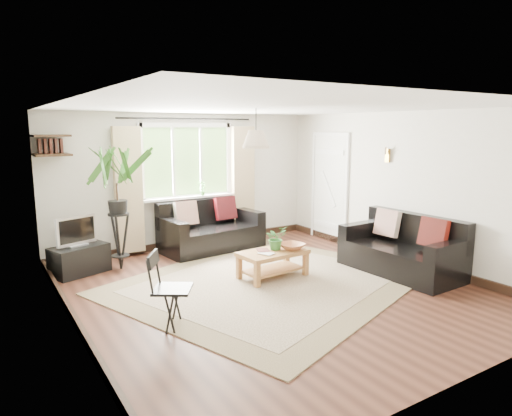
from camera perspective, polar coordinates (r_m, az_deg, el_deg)
floor at (r=6.24m, az=1.99°, el=-10.08°), size 5.50×5.50×0.00m
ceiling at (r=5.87m, az=2.13°, el=12.51°), size 5.50×5.50×0.00m
wall_back at (r=8.34m, az=-8.65°, el=3.38°), size 5.00×0.02×2.40m
wall_front at (r=4.02m, az=24.73°, el=-4.47°), size 5.00×0.02×2.40m
wall_left at (r=5.00m, az=-22.38°, el=-1.61°), size 0.02×5.50×2.40m
wall_right at (r=7.62m, az=17.82°, el=2.40°), size 0.02×5.50×2.40m
rug at (r=6.49m, az=1.61°, el=-9.17°), size 4.80×4.46×0.02m
window at (r=8.27m, az=-8.60°, el=5.77°), size 2.50×0.16×2.16m
door at (r=8.80m, az=9.15°, el=2.40°), size 0.06×0.96×2.06m
corner_shelf at (r=7.43m, az=-24.22°, el=7.18°), size 0.50×0.50×0.34m
pendant_lamp at (r=6.20m, az=0.00°, el=9.14°), size 0.36×0.36×0.54m
wall_sconce at (r=7.71m, az=15.99°, el=6.62°), size 0.12×0.12×0.28m
sofa_back at (r=8.11m, az=-5.55°, el=-2.35°), size 1.84×1.06×0.83m
sofa_right at (r=7.10m, az=17.66°, el=-4.59°), size 1.78×0.94×0.82m
coffee_table at (r=6.62m, az=2.11°, el=-7.07°), size 1.02×0.60×0.40m
table_plant at (r=6.61m, az=2.50°, el=-3.75°), size 0.33×0.29×0.34m
bowl at (r=6.66m, az=4.53°, el=-4.80°), size 0.41×0.41×0.09m
book_a at (r=6.35m, az=0.85°, el=-5.85°), size 0.21×0.25×0.02m
book_b at (r=6.53m, az=0.18°, el=-5.37°), size 0.24×0.27×0.02m
tv_stand at (r=7.29m, az=-21.19°, el=-6.04°), size 0.90×0.69×0.43m
tv at (r=7.18m, az=-21.55°, el=-2.62°), size 0.64×0.40×0.47m
palm_stand at (r=7.18m, az=-16.86°, el=-0.08°), size 0.84×0.84×1.88m
folding_chair at (r=5.06m, az=-10.38°, el=-10.10°), size 0.60×0.60×0.83m
sill_plant at (r=8.35m, az=-6.72°, el=2.50°), size 0.14×0.10×0.27m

